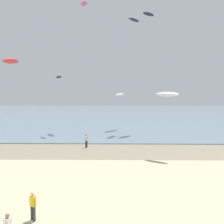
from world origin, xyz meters
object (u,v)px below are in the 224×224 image
(kite_aloft_1, at_px, (148,14))
(kite_aloft_2, at_px, (167,94))
(person_mid_beach, at_px, (86,140))
(person_right_flank, at_px, (33,205))
(kite_aloft_7, at_px, (134,20))
(kite_aloft_4, at_px, (120,95))
(kite_aloft_11, at_px, (84,4))
(kite_aloft_12, at_px, (59,77))
(kite_aloft_9, at_px, (11,61))

(kite_aloft_1, bearing_deg, kite_aloft_2, -142.93)
(person_mid_beach, bearing_deg, kite_aloft_1, 57.43)
(person_mid_beach, relative_size, person_right_flank, 1.00)
(kite_aloft_7, bearing_deg, person_right_flank, 20.88)
(kite_aloft_4, xyz_separation_m, kite_aloft_11, (-6.10, 7.10, 15.36))
(kite_aloft_1, relative_size, kite_aloft_2, 1.19)
(kite_aloft_1, height_order, kite_aloft_12, kite_aloft_1)
(kite_aloft_1, bearing_deg, kite_aloft_9, 167.07)
(kite_aloft_12, bearing_deg, kite_aloft_2, 16.42)
(kite_aloft_1, height_order, kite_aloft_2, kite_aloft_1)
(person_mid_beach, bearing_deg, kite_aloft_9, -171.84)
(kite_aloft_4, bearing_deg, person_mid_beach, 177.07)
(kite_aloft_7, distance_m, kite_aloft_9, 27.43)
(kite_aloft_11, distance_m, kite_aloft_12, 14.75)
(person_mid_beach, distance_m, kite_aloft_11, 26.34)
(kite_aloft_1, distance_m, kite_aloft_7, 5.83)
(kite_aloft_2, relative_size, kite_aloft_9, 0.90)
(kite_aloft_7, height_order, kite_aloft_11, kite_aloft_11)
(person_right_flank, distance_m, kite_aloft_2, 19.87)
(kite_aloft_4, xyz_separation_m, kite_aloft_12, (-9.33, 0.23, 2.71))
(person_right_flank, distance_m, kite_aloft_9, 22.88)
(person_right_flank, bearing_deg, kite_aloft_7, 78.85)
(person_mid_beach, distance_m, kite_aloft_1, 24.83)
(person_right_flank, relative_size, kite_aloft_7, 0.49)
(kite_aloft_11, bearing_deg, kite_aloft_4, 15.01)
(kite_aloft_2, relative_size, kite_aloft_4, 0.97)
(kite_aloft_7, bearing_deg, kite_aloft_9, -4.92)
(kite_aloft_2, bearing_deg, kite_aloft_11, 152.49)
(kite_aloft_2, xyz_separation_m, kite_aloft_7, (-2.37, 23.98, 12.74))
(person_mid_beach, relative_size, kite_aloft_12, 0.85)
(kite_aloft_11, bearing_deg, person_right_flank, -24.38)
(person_right_flank, relative_size, kite_aloft_4, 0.63)
(person_right_flank, xyz_separation_m, kite_aloft_12, (-4.06, 29.81, 8.05))
(kite_aloft_7, distance_m, kite_aloft_11, 9.53)
(kite_aloft_1, distance_m, kite_aloft_12, 18.09)
(person_mid_beach, xyz_separation_m, kite_aloft_9, (-8.73, -1.25, 9.67))
(kite_aloft_9, xyz_separation_m, kite_aloft_12, (3.64, 10.57, -1.62))
(kite_aloft_1, xyz_separation_m, kite_aloft_2, (0.26, -18.54, -12.54))
(kite_aloft_1, distance_m, kite_aloft_2, 22.38)
(kite_aloft_1, relative_size, kite_aloft_4, 1.15)
(kite_aloft_4, bearing_deg, kite_aloft_12, 110.69)
(person_mid_beach, bearing_deg, kite_aloft_7, 70.60)
(kite_aloft_2, height_order, kite_aloft_11, kite_aloft_11)
(kite_aloft_7, bearing_deg, kite_aloft_4, 17.91)
(person_mid_beach, relative_size, kite_aloft_1, 0.54)
(person_right_flank, distance_m, kite_aloft_1, 40.38)
(kite_aloft_9, relative_size, kite_aloft_11, 1.15)
(person_mid_beach, height_order, kite_aloft_12, kite_aloft_12)
(kite_aloft_2, bearing_deg, kite_aloft_4, 144.44)
(kite_aloft_9, distance_m, kite_aloft_11, 21.75)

